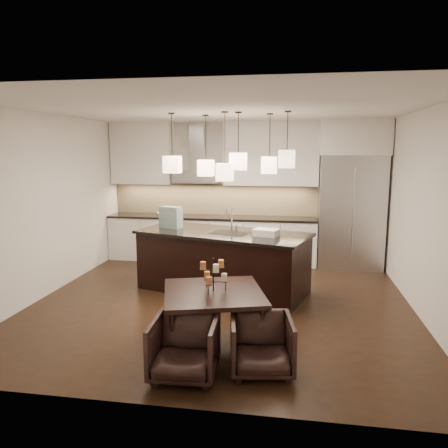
% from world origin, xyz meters
% --- Properties ---
extents(floor, '(5.50, 5.50, 0.02)m').
position_xyz_m(floor, '(0.00, 0.00, -0.01)').
color(floor, black).
rests_on(floor, ground).
extents(ceiling, '(5.50, 5.50, 0.02)m').
position_xyz_m(ceiling, '(0.00, 0.00, 2.81)').
color(ceiling, white).
rests_on(ceiling, wall_back).
extents(wall_back, '(5.50, 0.02, 2.80)m').
position_xyz_m(wall_back, '(0.00, 2.76, 1.40)').
color(wall_back, silver).
rests_on(wall_back, ground).
extents(wall_front, '(5.50, 0.02, 2.80)m').
position_xyz_m(wall_front, '(0.00, -2.76, 1.40)').
color(wall_front, silver).
rests_on(wall_front, ground).
extents(wall_left, '(0.02, 5.50, 2.80)m').
position_xyz_m(wall_left, '(-2.76, 0.00, 1.40)').
color(wall_left, silver).
rests_on(wall_left, ground).
extents(wall_right, '(0.02, 5.50, 2.80)m').
position_xyz_m(wall_right, '(2.76, 0.00, 1.40)').
color(wall_right, silver).
rests_on(wall_right, ground).
extents(refrigerator, '(1.20, 0.72, 2.15)m').
position_xyz_m(refrigerator, '(2.10, 2.38, 1.07)').
color(refrigerator, '#B7B7BA').
rests_on(refrigerator, floor).
extents(fridge_panel, '(1.26, 0.72, 0.65)m').
position_xyz_m(fridge_panel, '(2.10, 2.38, 2.47)').
color(fridge_panel, silver).
rests_on(fridge_panel, refrigerator).
extents(lower_cabinets, '(4.21, 0.62, 0.88)m').
position_xyz_m(lower_cabinets, '(-0.62, 2.43, 0.44)').
color(lower_cabinets, silver).
rests_on(lower_cabinets, floor).
extents(countertop, '(4.21, 0.66, 0.04)m').
position_xyz_m(countertop, '(-0.62, 2.43, 0.90)').
color(countertop, black).
rests_on(countertop, lower_cabinets).
extents(backsplash, '(4.21, 0.02, 0.63)m').
position_xyz_m(backsplash, '(-0.62, 2.73, 1.24)').
color(backsplash, beige).
rests_on(backsplash, countertop).
extents(upper_cab_left, '(1.25, 0.35, 1.25)m').
position_xyz_m(upper_cab_left, '(-2.10, 2.57, 2.17)').
color(upper_cab_left, silver).
rests_on(upper_cab_left, wall_back).
extents(upper_cab_right, '(1.85, 0.35, 1.25)m').
position_xyz_m(upper_cab_right, '(0.55, 2.57, 2.17)').
color(upper_cab_right, silver).
rests_on(upper_cab_right, wall_back).
extents(hood_canopy, '(0.90, 0.52, 0.24)m').
position_xyz_m(hood_canopy, '(-0.93, 2.48, 1.72)').
color(hood_canopy, '#B7B7BA').
rests_on(hood_canopy, wall_back).
extents(hood_chimney, '(0.30, 0.28, 0.96)m').
position_xyz_m(hood_chimney, '(-0.93, 2.59, 2.32)').
color(hood_chimney, '#B7B7BA').
rests_on(hood_chimney, hood_canopy).
extents(fruit_bowl, '(0.33, 0.33, 0.06)m').
position_xyz_m(fruit_bowl, '(-1.61, 2.38, 0.95)').
color(fruit_bowl, silver).
rests_on(fruit_bowl, countertop).
extents(island_body, '(2.81, 1.77, 0.92)m').
position_xyz_m(island_body, '(-0.07, 0.54, 0.46)').
color(island_body, black).
rests_on(island_body, floor).
extents(island_top, '(2.91, 1.88, 0.04)m').
position_xyz_m(island_top, '(-0.07, 0.54, 0.94)').
color(island_top, black).
rests_on(island_top, island_body).
extents(faucet, '(0.17, 0.27, 0.40)m').
position_xyz_m(faucet, '(0.06, 0.61, 1.16)').
color(faucet, silver).
rests_on(faucet, island_top).
extents(tote_bag, '(0.40, 0.28, 0.36)m').
position_xyz_m(tote_bag, '(-0.99, 0.77, 1.14)').
color(tote_bag, '#194535').
rests_on(tote_bag, island_top).
extents(food_container, '(0.41, 0.34, 0.10)m').
position_xyz_m(food_container, '(0.63, 0.33, 1.02)').
color(food_container, silver).
rests_on(food_container, island_top).
extents(dining_table, '(1.37, 1.37, 0.66)m').
position_xyz_m(dining_table, '(0.15, -1.48, 0.33)').
color(dining_table, black).
rests_on(dining_table, floor).
extents(candelabra, '(0.39, 0.39, 0.39)m').
position_xyz_m(candelabra, '(0.15, -1.48, 0.85)').
color(candelabra, black).
rests_on(candelabra, dining_table).
extents(candle_a, '(0.08, 0.08, 0.09)m').
position_xyz_m(candle_a, '(0.27, -1.44, 0.82)').
color(candle_a, beige).
rests_on(candle_a, candelabra).
extents(candle_b, '(0.08, 0.08, 0.09)m').
position_xyz_m(candle_b, '(0.06, -1.39, 0.82)').
color(candle_b, '#BD6C27').
rests_on(candle_b, candelabra).
extents(candle_c, '(0.08, 0.08, 0.09)m').
position_xyz_m(candle_c, '(0.12, -1.60, 0.82)').
color(candle_c, '#9F5634').
rests_on(candle_c, candelabra).
extents(candle_d, '(0.08, 0.08, 0.09)m').
position_xyz_m(candle_d, '(0.22, -1.37, 0.96)').
color(candle_d, '#BD6C27').
rests_on(candle_d, candelabra).
extents(candle_e, '(0.08, 0.08, 0.09)m').
position_xyz_m(candle_e, '(0.04, -1.49, 0.96)').
color(candle_e, '#9F5634').
rests_on(candle_e, candelabra).
extents(candle_f, '(0.08, 0.08, 0.09)m').
position_xyz_m(candle_f, '(0.20, -1.58, 0.96)').
color(candle_f, beige).
rests_on(candle_f, candelabra).
extents(armchair_left, '(0.68, 0.70, 0.61)m').
position_xyz_m(armchair_left, '(-0.01, -2.21, 0.30)').
color(armchair_left, black).
rests_on(armchair_left, floor).
extents(armchair_right, '(0.72, 0.73, 0.58)m').
position_xyz_m(armchair_right, '(0.74, -1.99, 0.29)').
color(armchair_right, black).
rests_on(armchair_right, floor).
extents(pendant_a, '(0.24, 0.24, 0.26)m').
position_xyz_m(pendant_a, '(-0.83, 0.39, 2.02)').
color(pendant_a, beige).
rests_on(pendant_a, ceiling).
extents(pendant_b, '(0.24, 0.24, 0.26)m').
position_xyz_m(pendant_b, '(-0.40, 0.84, 1.95)').
color(pendant_b, beige).
rests_on(pendant_b, ceiling).
extents(pendant_c, '(0.24, 0.24, 0.26)m').
position_xyz_m(pendant_c, '(0.18, 0.39, 2.08)').
color(pendant_c, beige).
rests_on(pendant_c, ceiling).
extents(pendant_d, '(0.24, 0.24, 0.26)m').
position_xyz_m(pendant_d, '(0.63, 0.74, 2.01)').
color(pendant_d, beige).
rests_on(pendant_d, ceiling).
extents(pendant_e, '(0.24, 0.24, 0.26)m').
position_xyz_m(pendant_e, '(0.91, 0.37, 2.12)').
color(pendant_e, beige).
rests_on(pendant_e, ceiling).
extents(pendant_f, '(0.24, 0.24, 0.26)m').
position_xyz_m(pendant_f, '(-0.00, 0.31, 1.92)').
color(pendant_f, beige).
rests_on(pendant_f, ceiling).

